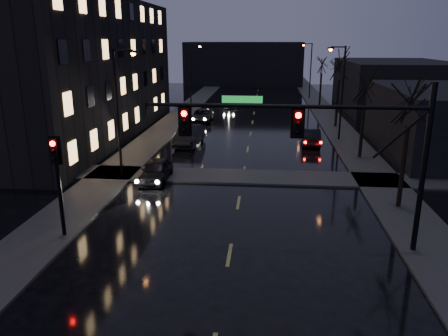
% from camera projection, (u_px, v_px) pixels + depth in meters
% --- Properties ---
extents(sidewalk_left, '(3.00, 140.00, 0.12)m').
position_uv_depth(sidewalk_left, '(168.00, 126.00, 44.47)').
color(sidewalk_left, '#2D2D2B').
rests_on(sidewalk_left, ground).
extents(sidewalk_right, '(3.00, 140.00, 0.12)m').
position_uv_depth(sidewalk_right, '(338.00, 129.00, 42.94)').
color(sidewalk_right, '#2D2D2B').
rests_on(sidewalk_right, ground).
extents(sidewalk_cross, '(40.00, 3.00, 0.12)m').
position_uv_depth(sidewalk_cross, '(243.00, 177.00, 27.95)').
color(sidewalk_cross, '#2D2D2B').
rests_on(sidewalk_cross, ground).
extents(apartment_block, '(12.00, 30.00, 12.00)m').
position_uv_depth(apartment_block, '(65.00, 69.00, 38.73)').
color(apartment_block, black).
rests_on(apartment_block, ground).
extents(commercial_right_far, '(12.00, 18.00, 6.00)m').
position_uv_depth(commercial_right_far, '(393.00, 86.00, 53.75)').
color(commercial_right_far, black).
rests_on(commercial_right_far, ground).
extents(far_block, '(22.00, 10.00, 8.00)m').
position_uv_depth(far_block, '(244.00, 64.00, 83.91)').
color(far_block, black).
rests_on(far_block, ground).
extents(signal_mast, '(11.11, 0.41, 7.00)m').
position_uv_depth(signal_mast, '(329.00, 136.00, 17.17)').
color(signal_mast, black).
rests_on(signal_mast, ground).
extents(signal_pole_left, '(0.35, 0.41, 4.53)m').
position_uv_depth(signal_pole_left, '(58.00, 173.00, 18.72)').
color(signal_pole_left, black).
rests_on(signal_pole_left, ground).
extents(tree_near, '(3.52, 3.52, 8.08)m').
position_uv_depth(tree_near, '(412.00, 89.00, 21.15)').
color(tree_near, black).
rests_on(tree_near, ground).
extents(tree_mid_a, '(3.30, 3.30, 7.58)m').
position_uv_depth(tree_mid_a, '(367.00, 79.00, 30.81)').
color(tree_mid_a, black).
rests_on(tree_mid_a, ground).
extents(tree_mid_b, '(3.74, 3.74, 8.59)m').
position_uv_depth(tree_mid_b, '(340.00, 60.00, 42.04)').
color(tree_mid_b, black).
rests_on(tree_mid_b, ground).
extents(tree_far, '(3.43, 3.43, 7.88)m').
position_uv_depth(tree_far, '(322.00, 59.00, 55.56)').
color(tree_far, black).
rests_on(tree_far, ground).
extents(streetlight_l_near, '(1.53, 0.28, 8.00)m').
position_uv_depth(streetlight_l_near, '(120.00, 103.00, 26.82)').
color(streetlight_l_near, black).
rests_on(streetlight_l_near, ground).
extents(streetlight_l_far, '(1.53, 0.28, 8.00)m').
position_uv_depth(streetlight_l_far, '(192.00, 71.00, 52.60)').
color(streetlight_l_far, black).
rests_on(streetlight_l_far, ground).
extents(streetlight_r_mid, '(1.53, 0.28, 8.00)m').
position_uv_depth(streetlight_r_mid, '(340.00, 85.00, 36.91)').
color(streetlight_r_mid, black).
rests_on(streetlight_r_mid, ground).
extents(streetlight_r_far, '(1.53, 0.28, 8.00)m').
position_uv_depth(streetlight_r_far, '(309.00, 66.00, 63.64)').
color(streetlight_r_far, black).
rests_on(streetlight_r_far, ground).
extents(oncoming_car_a, '(1.67, 4.02, 1.36)m').
position_uv_depth(oncoming_car_a, '(156.00, 170.00, 27.14)').
color(oncoming_car_a, black).
rests_on(oncoming_car_a, ground).
extents(oncoming_car_b, '(2.04, 5.09, 1.64)m').
position_uv_depth(oncoming_car_b, '(189.00, 135.00, 36.32)').
color(oncoming_car_b, black).
rests_on(oncoming_car_b, ground).
extents(oncoming_car_c, '(2.31, 4.79, 1.31)m').
position_uv_depth(oncoming_car_c, '(202.00, 116.00, 46.70)').
color(oncoming_car_c, black).
rests_on(oncoming_car_c, ground).
extents(oncoming_car_d, '(2.37, 4.76, 1.33)m').
position_uv_depth(oncoming_car_d, '(230.00, 102.00, 56.66)').
color(oncoming_car_d, black).
rests_on(oncoming_car_d, ground).
extents(lead_car, '(1.61, 4.27, 1.39)m').
position_uv_depth(lead_car, '(310.00, 137.00, 36.46)').
color(lead_car, black).
rests_on(lead_car, ground).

